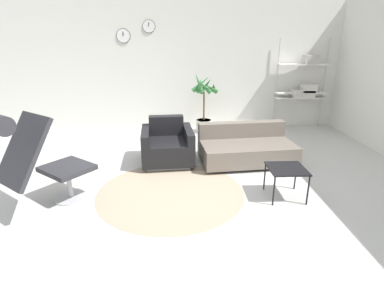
# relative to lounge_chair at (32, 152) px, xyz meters

# --- Properties ---
(ground_plane) EXTENTS (12.00, 12.00, 0.00)m
(ground_plane) POSITION_rel_lounge_chair_xyz_m (1.79, 0.52, -0.75)
(ground_plane) COLOR silver
(wall_back) EXTENTS (12.00, 0.09, 2.80)m
(wall_back) POSITION_rel_lounge_chair_xyz_m (1.79, 3.81, 0.65)
(wall_back) COLOR silver
(wall_back) RESTS_ON ground_plane
(round_rug) EXTENTS (1.98, 1.98, 0.01)m
(round_rug) POSITION_rel_lounge_chair_xyz_m (1.53, 0.41, -0.75)
(round_rug) COLOR tan
(round_rug) RESTS_ON ground_plane
(lounge_chair) EXTENTS (1.07, 1.17, 1.26)m
(lounge_chair) POSITION_rel_lounge_chair_xyz_m (0.00, 0.00, 0.00)
(lounge_chair) COLOR #BCBCC1
(lounge_chair) RESTS_ON ground_plane
(armchair_red) EXTENTS (0.90, 0.90, 0.73)m
(armchair_red) POSITION_rel_lounge_chair_xyz_m (1.44, 1.50, -0.48)
(armchair_red) COLOR silver
(armchair_red) RESTS_ON ground_plane
(couch_low) EXTENTS (1.60, 1.04, 0.61)m
(couch_low) POSITION_rel_lounge_chair_xyz_m (2.76, 1.48, -0.53)
(couch_low) COLOR black
(couch_low) RESTS_ON ground_plane
(side_table) EXTENTS (0.46, 0.46, 0.41)m
(side_table) POSITION_rel_lounge_chair_xyz_m (3.02, 0.24, -0.38)
(side_table) COLOR black
(side_table) RESTS_ON ground_plane
(potted_plant) EXTENTS (0.60, 0.61, 1.32)m
(potted_plant) POSITION_rel_lounge_chair_xyz_m (2.18, 3.26, -0.22)
(potted_plant) COLOR silver
(potted_plant) RESTS_ON ground_plane
(shelf_unit) EXTENTS (1.17, 0.28, 2.01)m
(shelf_unit) POSITION_rel_lounge_chair_xyz_m (4.49, 3.57, 0.28)
(shelf_unit) COLOR #BCBCC1
(shelf_unit) RESTS_ON ground_plane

